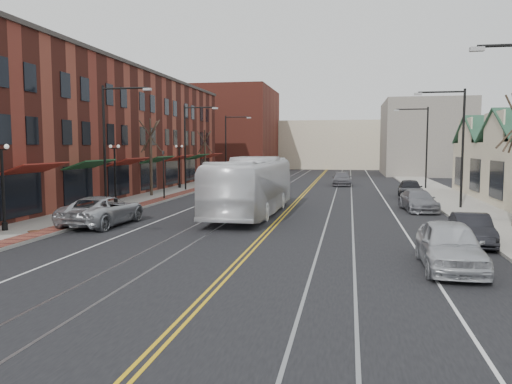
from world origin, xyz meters
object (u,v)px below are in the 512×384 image
at_px(parked_car_c, 418,201).
at_px(transit_bus, 251,186).
at_px(parked_car_d, 410,188).
at_px(parked_car_b, 472,230).
at_px(parked_suv, 103,210).
at_px(parked_car_a, 450,245).

bearing_deg(parked_car_c, transit_bus, -165.17).
height_order(transit_bus, parked_car_d, transit_bus).
bearing_deg(parked_car_c, parked_car_b, -91.97).
bearing_deg(parked_car_d, parked_suv, -132.85).
relative_size(parked_car_b, parked_car_c, 0.86).
xyz_separation_m(parked_suv, parked_car_a, (16.73, -6.85, 0.04)).
height_order(parked_car_a, parked_car_d, parked_car_a).
bearing_deg(parked_car_b, parked_car_a, -107.76).
height_order(parked_suv, parked_car_b, parked_suv).
relative_size(transit_bus, parked_car_b, 3.14).
bearing_deg(transit_bus, parked_suv, 37.90).
bearing_deg(transit_bus, parked_car_d, -129.48).
bearing_deg(parked_car_a, parked_car_d, 87.62).
bearing_deg(parked_car_d, parked_car_b, -86.83).
distance_m(transit_bus, parked_car_c, 11.31).
xyz_separation_m(transit_bus, parked_suv, (-7.23, -5.36, -1.00)).
xyz_separation_m(transit_bus, parked_car_a, (9.50, -12.21, -0.96)).
distance_m(transit_bus, parked_car_b, 13.60).
distance_m(parked_car_a, parked_car_c, 16.21).
bearing_deg(parked_suv, parked_car_c, -150.16).
distance_m(parked_car_b, parked_car_d, 20.23).
xyz_separation_m(parked_suv, parked_car_d, (18.25, 18.11, -0.03)).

